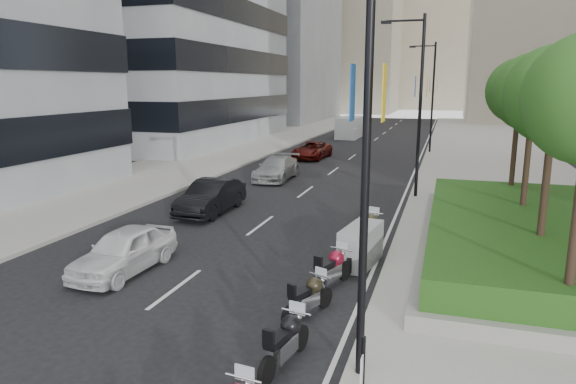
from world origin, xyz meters
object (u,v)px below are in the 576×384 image
at_px(car_c, 276,168).
at_px(car_d, 312,150).
at_px(lamp_post_1, 417,98).
at_px(motorcycle_4, 332,269).
at_px(car_a, 124,250).
at_px(delivery_van, 350,128).
at_px(motorcycle_2, 286,341).
at_px(lamp_post_2, 431,92).
at_px(motorcycle_6, 368,229).
at_px(motorcycle_3, 309,297).
at_px(car_b, 211,197).
at_px(motorcycle_5, 361,246).
at_px(lamp_post_0, 359,123).

height_order(car_c, car_d, car_c).
distance_m(lamp_post_1, motorcycle_4, 13.42).
bearing_deg(car_c, car_a, -89.31).
bearing_deg(delivery_van, car_c, -85.43).
height_order(lamp_post_1, motorcycle_2, lamp_post_1).
height_order(lamp_post_2, motorcycle_6, lamp_post_2).
distance_m(motorcycle_3, delivery_van, 43.42).
xyz_separation_m(motorcycle_2, delivery_van, (-7.13, 45.23, 0.48)).
bearing_deg(motorcycle_3, car_a, 101.42).
bearing_deg(car_b, lamp_post_1, 34.61).
height_order(lamp_post_1, motorcycle_4, lamp_post_1).
bearing_deg(motorcycle_2, lamp_post_1, 5.83).
distance_m(motorcycle_3, motorcycle_5, 4.14).
bearing_deg(car_a, car_c, 94.02).
relative_size(motorcycle_3, car_c, 0.39).
xyz_separation_m(motorcycle_2, motorcycle_6, (0.38, 8.77, 0.03)).
bearing_deg(lamp_post_1, motorcycle_3, -96.02).
relative_size(motorcycle_6, car_d, 0.45).
bearing_deg(motorcycle_4, car_a, 115.79).
relative_size(motorcycle_4, delivery_van, 0.37).
relative_size(lamp_post_1, car_d, 1.90).
height_order(lamp_post_1, car_a, lamp_post_1).
distance_m(motorcycle_2, motorcycle_6, 8.78).
relative_size(lamp_post_1, motorcycle_2, 4.41).
bearing_deg(motorcycle_5, delivery_van, 20.03).
distance_m(motorcycle_4, car_c, 17.05).
bearing_deg(car_c, motorcycle_5, -62.29).
bearing_deg(car_a, car_b, 97.42).
relative_size(car_a, car_c, 0.85).
bearing_deg(motorcycle_5, car_b, 66.79).
xyz_separation_m(car_b, delivery_van, (-0.03, 34.00, 0.29)).
xyz_separation_m(car_d, delivery_van, (-0.01, 16.01, 0.38)).
bearing_deg(lamp_post_0, motorcycle_5, 97.91).
relative_size(lamp_post_0, car_b, 1.99).
height_order(lamp_post_0, motorcycle_5, lamp_post_0).
distance_m(car_a, delivery_van, 41.55).
bearing_deg(lamp_post_2, motorcycle_2, -92.28).
relative_size(lamp_post_2, motorcycle_6, 4.19).
height_order(motorcycle_3, car_c, car_c).
height_order(motorcycle_2, motorcycle_4, motorcycle_4).
relative_size(motorcycle_2, car_b, 0.45).
height_order(motorcycle_2, motorcycle_5, motorcycle_5).
height_order(car_a, car_c, same).
distance_m(car_d, delivery_van, 16.02).
height_order(motorcycle_4, car_a, car_a).
bearing_deg(car_d, car_a, -84.93).
relative_size(lamp_post_0, motorcycle_5, 3.98).
distance_m(motorcycle_6, car_c, 13.36).
bearing_deg(car_a, motorcycle_2, -27.55).
bearing_deg(delivery_van, motorcycle_4, -76.01).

